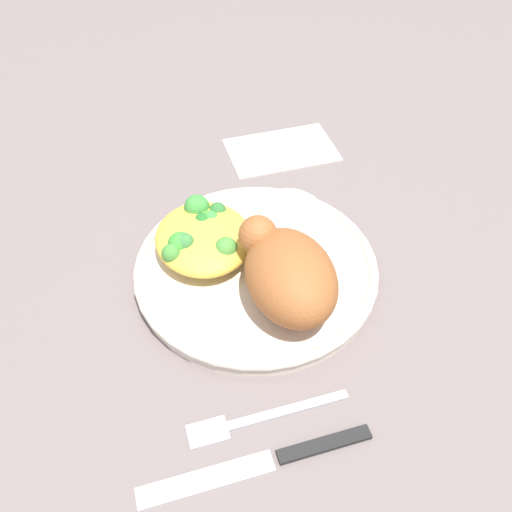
{
  "coord_description": "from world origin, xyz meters",
  "views": [
    {
      "loc": [
        -0.38,
        0.11,
        0.44
      ],
      "look_at": [
        0.0,
        0.0,
        0.03
      ],
      "focal_mm": 39.76,
      "sensor_mm": 36.0,
      "label": 1
    }
  ],
  "objects_px": {
    "plate": "(256,269)",
    "rice_pile": "(296,223)",
    "napkin": "(281,149)",
    "fork": "(259,417)",
    "roasted_chicken": "(288,273)",
    "knife": "(274,458)",
    "mac_cheese_with_broccoli": "(203,236)"
  },
  "relations": [
    {
      "from": "plate",
      "to": "rice_pile",
      "type": "distance_m",
      "value": 0.06
    },
    {
      "from": "rice_pile",
      "to": "napkin",
      "type": "distance_m",
      "value": 0.19
    },
    {
      "from": "fork",
      "to": "roasted_chicken",
      "type": "bearing_deg",
      "value": -29.53
    },
    {
      "from": "roasted_chicken",
      "to": "knife",
      "type": "distance_m",
      "value": 0.16
    },
    {
      "from": "mac_cheese_with_broccoli",
      "to": "napkin",
      "type": "xyz_separation_m",
      "value": [
        0.17,
        -0.14,
        -0.03
      ]
    },
    {
      "from": "fork",
      "to": "mac_cheese_with_broccoli",
      "type": "bearing_deg",
      "value": 0.64
    },
    {
      "from": "plate",
      "to": "roasted_chicken",
      "type": "distance_m",
      "value": 0.07
    },
    {
      "from": "napkin",
      "to": "fork",
      "type": "bearing_deg",
      "value": 158.81
    },
    {
      "from": "knife",
      "to": "mac_cheese_with_broccoli",
      "type": "bearing_deg",
      "value": 0.86
    },
    {
      "from": "fork",
      "to": "knife",
      "type": "height_order",
      "value": "knife"
    },
    {
      "from": "plate",
      "to": "napkin",
      "type": "height_order",
      "value": "plate"
    },
    {
      "from": "roasted_chicken",
      "to": "rice_pile",
      "type": "bearing_deg",
      "value": -24.82
    },
    {
      "from": "rice_pile",
      "to": "knife",
      "type": "xyz_separation_m",
      "value": [
        -0.22,
        0.09,
        -0.04
      ]
    },
    {
      "from": "roasted_chicken",
      "to": "napkin",
      "type": "relative_size",
      "value": 0.91
    },
    {
      "from": "plate",
      "to": "mac_cheese_with_broccoli",
      "type": "bearing_deg",
      "value": 51.56
    },
    {
      "from": "plate",
      "to": "knife",
      "type": "height_order",
      "value": "plate"
    },
    {
      "from": "mac_cheese_with_broccoli",
      "to": "knife",
      "type": "bearing_deg",
      "value": -179.14
    },
    {
      "from": "roasted_chicken",
      "to": "rice_pile",
      "type": "xyz_separation_m",
      "value": [
        0.08,
        -0.04,
        -0.01
      ]
    },
    {
      "from": "roasted_chicken",
      "to": "rice_pile",
      "type": "relative_size",
      "value": 1.19
    },
    {
      "from": "roasted_chicken",
      "to": "fork",
      "type": "bearing_deg",
      "value": 150.47
    },
    {
      "from": "plate",
      "to": "roasted_chicken",
      "type": "relative_size",
      "value": 2.0
    },
    {
      "from": "napkin",
      "to": "plate",
      "type": "bearing_deg",
      "value": 154.79
    },
    {
      "from": "mac_cheese_with_broccoli",
      "to": "knife",
      "type": "distance_m",
      "value": 0.23
    },
    {
      "from": "mac_cheese_with_broccoli",
      "to": "knife",
      "type": "xyz_separation_m",
      "value": [
        -0.23,
        -0.0,
        -0.03
      ]
    },
    {
      "from": "mac_cheese_with_broccoli",
      "to": "fork",
      "type": "height_order",
      "value": "mac_cheese_with_broccoli"
    },
    {
      "from": "plate",
      "to": "rice_pile",
      "type": "bearing_deg",
      "value": -63.16
    },
    {
      "from": "plate",
      "to": "knife",
      "type": "relative_size",
      "value": 1.32
    },
    {
      "from": "fork",
      "to": "knife",
      "type": "distance_m",
      "value": 0.04
    },
    {
      "from": "fork",
      "to": "napkin",
      "type": "xyz_separation_m",
      "value": [
        0.36,
        -0.14,
        -0.0
      ]
    },
    {
      "from": "fork",
      "to": "napkin",
      "type": "distance_m",
      "value": 0.39
    },
    {
      "from": "plate",
      "to": "mac_cheese_with_broccoli",
      "type": "xyz_separation_m",
      "value": [
        0.04,
        0.05,
        0.03
      ]
    },
    {
      "from": "fork",
      "to": "napkin",
      "type": "bearing_deg",
      "value": -21.19
    }
  ]
}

